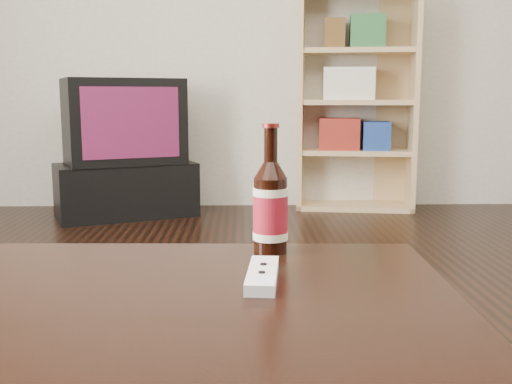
{
  "coord_description": "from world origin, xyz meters",
  "views": [
    {
      "loc": [
        -0.06,
        -1.19,
        0.77
      ],
      "look_at": [
        -0.03,
        0.02,
        0.57
      ],
      "focal_mm": 42.0,
      "sensor_mm": 36.0,
      "label": 1
    }
  ],
  "objects_px": {
    "tv_stand": "(126,190)",
    "coffee_table": "(98,330)",
    "remote": "(262,275)",
    "beer_bottle": "(270,207)",
    "tv": "(124,121)",
    "bookshelf": "(355,98)"
  },
  "relations": [
    {
      "from": "beer_bottle",
      "to": "remote",
      "type": "bearing_deg",
      "value": -96.81
    },
    {
      "from": "tv",
      "to": "tv_stand",
      "type": "bearing_deg",
      "value": 90.0
    },
    {
      "from": "tv_stand",
      "to": "beer_bottle",
      "type": "xyz_separation_m",
      "value": [
        0.8,
        -2.61,
        0.37
      ]
    },
    {
      "from": "tv",
      "to": "bookshelf",
      "type": "relative_size",
      "value": 0.57
    },
    {
      "from": "coffee_table",
      "to": "remote",
      "type": "bearing_deg",
      "value": 14.5
    },
    {
      "from": "bookshelf",
      "to": "coffee_table",
      "type": "relative_size",
      "value": 1.2
    },
    {
      "from": "coffee_table",
      "to": "remote",
      "type": "distance_m",
      "value": 0.29
    },
    {
      "from": "tv_stand",
      "to": "coffee_table",
      "type": "height_order",
      "value": "coffee_table"
    },
    {
      "from": "tv",
      "to": "bookshelf",
      "type": "distance_m",
      "value": 1.55
    },
    {
      "from": "tv_stand",
      "to": "remote",
      "type": "xyz_separation_m",
      "value": [
        0.77,
        -2.81,
        0.28
      ]
    },
    {
      "from": "coffee_table",
      "to": "beer_bottle",
      "type": "height_order",
      "value": "beer_bottle"
    },
    {
      "from": "tv_stand",
      "to": "tv",
      "type": "distance_m",
      "value": 0.44
    },
    {
      "from": "beer_bottle",
      "to": "remote",
      "type": "height_order",
      "value": "beer_bottle"
    },
    {
      "from": "tv_stand",
      "to": "beer_bottle",
      "type": "distance_m",
      "value": 2.75
    },
    {
      "from": "tv",
      "to": "remote",
      "type": "bearing_deg",
      "value": -97.2
    },
    {
      "from": "tv_stand",
      "to": "tv",
      "type": "bearing_deg",
      "value": -90.0
    },
    {
      "from": "tv_stand",
      "to": "beer_bottle",
      "type": "relative_size",
      "value": 3.22
    },
    {
      "from": "tv",
      "to": "remote",
      "type": "distance_m",
      "value": 2.92
    },
    {
      "from": "beer_bottle",
      "to": "remote",
      "type": "distance_m",
      "value": 0.22
    },
    {
      "from": "bookshelf",
      "to": "beer_bottle",
      "type": "bearing_deg",
      "value": -95.91
    },
    {
      "from": "bookshelf",
      "to": "remote",
      "type": "bearing_deg",
      "value": -95.45
    },
    {
      "from": "tv",
      "to": "beer_bottle",
      "type": "distance_m",
      "value": 2.73
    }
  ]
}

